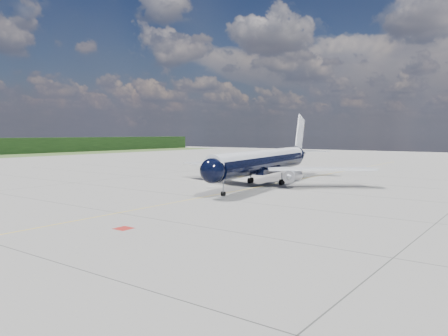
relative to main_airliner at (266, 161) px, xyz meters
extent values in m
plane|color=gray|center=(1.13, 0.99, -4.06)|extent=(320.00, 320.00, 0.00)
cube|color=yellow|center=(1.13, -4.01, -4.05)|extent=(0.16, 160.00, 0.01)
cube|color=maroon|center=(7.93, -39.01, -4.05)|extent=(1.60, 1.60, 0.01)
cylinder|color=black|center=(0.21, -1.24, -0.18)|extent=(9.29, 35.18, 3.51)
sphere|color=black|center=(3.28, -19.45, -0.18)|extent=(4.04, 4.04, 3.51)
cone|color=black|center=(-3.40, 20.15, 0.37)|extent=(4.53, 6.96, 3.51)
cylinder|color=silver|center=(0.21, -1.24, 0.70)|extent=(8.84, 36.87, 2.74)
cube|color=black|center=(3.31, -19.63, 0.33)|extent=(2.37, 1.46, 0.51)
cube|color=silver|center=(-9.58, -1.49, -1.01)|extent=(18.28, 9.98, 0.30)
cube|color=silver|center=(9.54, 1.74, -1.01)|extent=(16.86, 14.47, 0.30)
cube|color=black|center=(0.21, -1.24, -1.47)|extent=(5.36, 9.75, 0.92)
cylinder|color=silver|center=(-5.40, -4.06, -2.07)|extent=(2.75, 4.53, 2.07)
cylinder|color=silver|center=(6.43, -2.06, -2.07)|extent=(2.75, 4.53, 2.07)
sphere|color=gray|center=(-5.08, -5.97, -2.07)|extent=(1.17, 1.17, 1.02)
sphere|color=gray|center=(6.76, -3.98, -2.07)|extent=(1.17, 1.17, 1.02)
cube|color=silver|center=(-5.43, -3.88, -1.38)|extent=(0.69, 2.95, 1.02)
cube|color=silver|center=(6.40, -1.88, -1.38)|extent=(0.69, 2.95, 1.02)
cube|color=silver|center=(-3.32, 19.70, 5.08)|extent=(1.26, 5.82, 7.87)
cube|color=silver|center=(-3.40, 20.15, 1.11)|extent=(12.33, 4.91, 0.20)
cylinder|color=gray|center=(2.74, -16.26, -2.90)|extent=(0.19, 0.19, 1.94)
cylinder|color=black|center=(2.56, -16.29, -3.73)|extent=(0.27, 0.66, 0.65)
cylinder|color=black|center=(2.92, -16.23, -3.73)|extent=(0.27, 0.66, 0.65)
cylinder|color=gray|center=(-2.93, -0.37, -2.81)|extent=(0.28, 0.28, 1.75)
cylinder|color=gray|center=(2.89, 0.62, -2.81)|extent=(0.28, 0.28, 1.75)
cylinder|color=black|center=(-2.85, -0.87, -3.55)|extent=(0.58, 1.07, 1.02)
cylinder|color=black|center=(-3.02, 0.13, -3.55)|extent=(0.58, 1.07, 1.02)
cylinder|color=black|center=(2.98, 0.11, -3.55)|extent=(0.58, 1.07, 1.02)
cylinder|color=black|center=(2.81, 1.12, -3.55)|extent=(0.58, 1.07, 1.02)
camera|label=1|loc=(39.62, -65.92, 4.88)|focal=35.00mm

